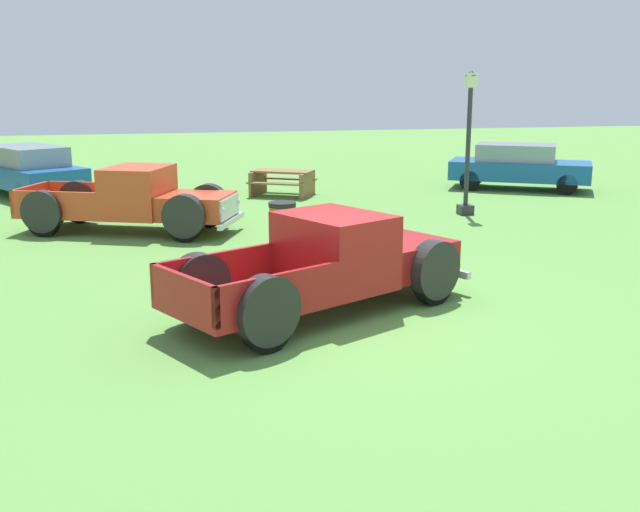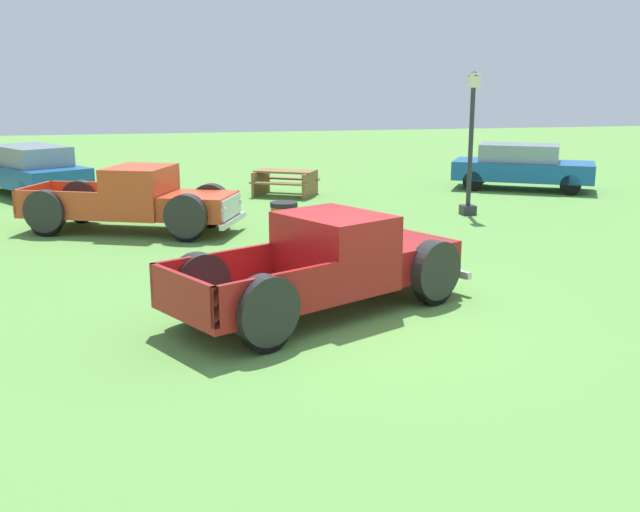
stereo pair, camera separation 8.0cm
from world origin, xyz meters
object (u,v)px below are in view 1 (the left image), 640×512
Objects in this scene: sedan_distant_b at (519,166)px; lamp_post_near at (468,140)px; trash_can at (282,224)px; picnic_table at (282,180)px; sedan_distant_a at (27,170)px; pickup_truck_foreground at (337,264)px; pickup_truck_behind_left at (141,201)px.

lamp_post_near is (-3.53, -3.91, 1.19)m from sedan_distant_b.
sedan_distant_b is 4.91× the size of trash_can.
trash_can reaches higher than picnic_table.
sedan_distant_a is at bearing 126.17° from trash_can.
sedan_distant_a is at bearing 172.29° from sedan_distant_b.
picnic_table is at bearing 83.99° from pickup_truck_foreground.
sedan_distant_b is at bearing 51.58° from pickup_truck_foreground.
lamp_post_near is at bearing 26.39° from trash_can.
pickup_truck_behind_left is 12.66m from sedan_distant_b.
sedan_distant_b is (8.90, 11.23, 0.04)m from pickup_truck_foreground.
picnic_table is 7.08m from trash_can.
sedan_distant_a is 1.05× the size of sedan_distant_b.
trash_can is (6.33, -8.66, -0.32)m from sedan_distant_a.
pickup_truck_behind_left is at bearing -176.62° from lamp_post_near.
sedan_distant_b is 1.25× the size of lamp_post_near.
lamp_post_near is at bearing -132.11° from sedan_distant_b.
sedan_distant_a reaches higher than trash_can.
pickup_truck_foreground is 1.11× the size of sedan_distant_b.
lamp_post_near is (5.37, 7.32, 1.23)m from pickup_truck_foreground.
sedan_distant_a is (-6.36, 13.29, 0.08)m from pickup_truck_foreground.
lamp_post_near is (11.73, -5.98, 1.15)m from sedan_distant_a.
pickup_truck_foreground is at bearing -126.27° from lamp_post_near.
pickup_truck_foreground is 14.74m from sedan_distant_a.
pickup_truck_behind_left is at bearing -131.26° from picnic_table.
pickup_truck_behind_left is at bearing -159.66° from sedan_distant_b.
pickup_truck_foreground is 9.16m from lamp_post_near.
trash_can is at bearing -53.83° from sedan_distant_a.
pickup_truck_behind_left reaches higher than trash_can.
sedan_distant_b reaches higher than picnic_table.
pickup_truck_foreground is 11.67m from picnic_table.
sedan_distant_a is 5.14× the size of trash_can.
pickup_truck_behind_left is 8.44m from lamp_post_near.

